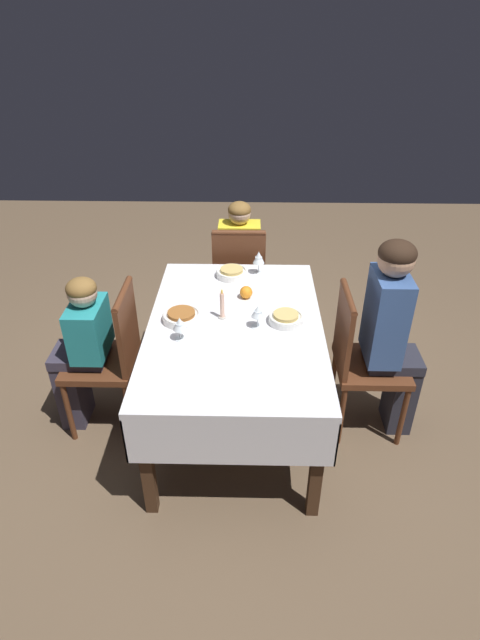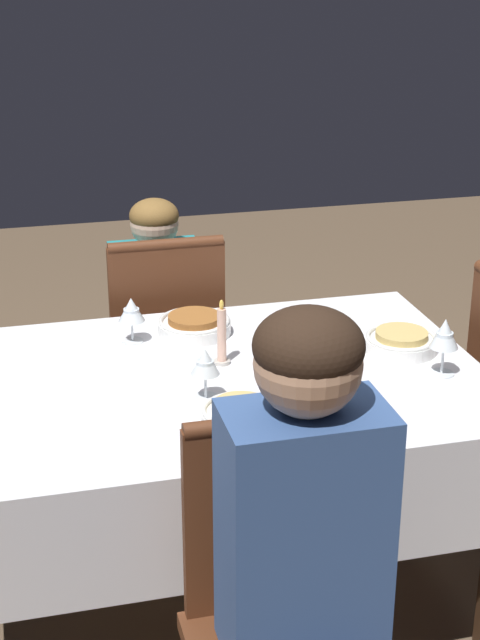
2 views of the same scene
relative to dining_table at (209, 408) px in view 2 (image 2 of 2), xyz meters
The scene contains 14 objects.
ground_plane 0.63m from the dining_table, ahead, with size 8.00×8.00×0.00m, color brown.
dining_table is the anchor object (origin of this frame).
chair_north 0.73m from the dining_table, 89.71° to the left, with size 0.40×0.40×0.92m.
chair_south 0.73m from the dining_table, 89.68° to the right, with size 0.40×0.40×0.92m.
person_adult_denim 0.87m from the dining_table, 89.76° to the left, with size 0.30×0.34×1.22m.
person_child_teal 0.89m from the dining_table, 89.74° to the right, with size 0.30×0.33×0.99m.
bowl_north 0.30m from the dining_table, 93.78° to the left, with size 0.19×0.19×0.06m.
wine_glass_north 0.23m from the dining_table, 74.72° to the left, with size 0.07×0.07×0.14m.
bowl_south 0.32m from the dining_table, 94.81° to the right, with size 0.21×0.21×0.06m.
wine_glass_south 0.37m from the dining_table, 60.64° to the right, with size 0.07×0.07×0.13m.
bowl_west 0.57m from the dining_table, behind, with size 0.20×0.20×0.06m.
wine_glass_west 0.64m from the dining_table, 167.41° to the left, with size 0.07×0.07×0.16m.
candle_centerpiece 0.19m from the dining_table, 126.55° to the right, with size 0.04×0.04×0.18m.
orange_fruit 0.31m from the dining_table, 168.45° to the left, with size 0.08×0.08×0.08m, color orange.
Camera 2 is at (0.48, 2.26, 1.81)m, focal length 55.00 mm.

